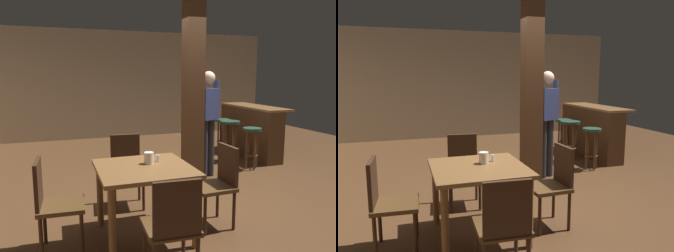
{
  "view_description": "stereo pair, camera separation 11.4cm",
  "coord_description": "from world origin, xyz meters",
  "views": [
    {
      "loc": [
        -1.88,
        -4.21,
        1.67
      ],
      "look_at": [
        -0.34,
        0.21,
        0.93
      ],
      "focal_mm": 35.0,
      "sensor_mm": 36.0,
      "label": 1
    },
    {
      "loc": [
        -1.77,
        -4.25,
        1.67
      ],
      "look_at": [
        -0.34,
        0.21,
        0.93
      ],
      "focal_mm": 35.0,
      "sensor_mm": 36.0,
      "label": 2
    }
  ],
  "objects": [
    {
      "name": "chair_west",
      "position": [
        -1.94,
        -1.13,
        0.51
      ],
      "size": [
        0.45,
        0.45,
        0.89
      ],
      "color": "#4C3319",
      "rests_on": "ground_plane"
    },
    {
      "name": "ground_plane",
      "position": [
        0.0,
        0.0,
        0.0
      ],
      "size": [
        10.8,
        10.8,
        0.0
      ],
      "primitive_type": "plane",
      "color": "#4C301C"
    },
    {
      "name": "standing_person",
      "position": [
        0.45,
        0.51,
        1.0
      ],
      "size": [
        0.46,
        0.31,
        1.72
      ],
      "color": "navy",
      "rests_on": "ground_plane"
    },
    {
      "name": "napkin_cup",
      "position": [
        -0.98,
        -1.01,
        0.81
      ],
      "size": [
        0.1,
        0.1,
        0.12
      ],
      "primitive_type": "cylinder",
      "color": "silver",
      "rests_on": "dining_table"
    },
    {
      "name": "bar_stool_far",
      "position": [
        1.47,
        1.86,
        0.55
      ],
      "size": [
        0.35,
        0.35,
        0.74
      ],
      "color": "#1E3828",
      "rests_on": "ground_plane"
    },
    {
      "name": "bar_stool_near",
      "position": [
        1.39,
        0.66,
        0.55
      ],
      "size": [
        0.32,
        0.32,
        0.74
      ],
      "color": "#1E3828",
      "rests_on": "ground_plane"
    },
    {
      "name": "salt_shaker",
      "position": [
        -0.86,
        -0.96,
        0.78
      ],
      "size": [
        0.03,
        0.03,
        0.07
      ],
      "primitive_type": "cylinder",
      "color": "silver",
      "rests_on": "dining_table"
    },
    {
      "name": "chair_south",
      "position": [
        -1.05,
        -1.95,
        0.51
      ],
      "size": [
        0.44,
        0.44,
        0.89
      ],
      "color": "#4C3319",
      "rests_on": "ground_plane"
    },
    {
      "name": "wall_back",
      "position": [
        0.0,
        4.5,
        1.4
      ],
      "size": [
        8.0,
        0.1,
        2.8
      ],
      "primitive_type": "cube",
      "color": "gray",
      "rests_on": "ground_plane"
    },
    {
      "name": "bar_stool_mid",
      "position": [
        1.3,
        1.27,
        0.6
      ],
      "size": [
        0.38,
        0.38,
        0.79
      ],
      "color": "#1E3828",
      "rests_on": "ground_plane"
    },
    {
      "name": "bar_counter",
      "position": [
        1.93,
        1.56,
        0.52
      ],
      "size": [
        0.56,
        1.78,
        1.03
      ],
      "color": "brown",
      "rests_on": "ground_plane"
    },
    {
      "name": "dining_table",
      "position": [
        -1.05,
        -1.1,
        0.62
      ],
      "size": [
        0.94,
        0.94,
        0.74
      ],
      "color": "brown",
      "rests_on": "ground_plane"
    },
    {
      "name": "chair_east",
      "position": [
        -0.22,
        -1.13,
        0.51
      ],
      "size": [
        0.44,
        0.44,
        0.89
      ],
      "color": "#4C3319",
      "rests_on": "ground_plane"
    },
    {
      "name": "chair_north",
      "position": [
        -1.05,
        -0.22,
        0.51
      ],
      "size": [
        0.46,
        0.46,
        0.89
      ],
      "color": "#4C3319",
      "rests_on": "ground_plane"
    },
    {
      "name": "pillar",
      "position": [
        0.16,
        0.46,
        1.4
      ],
      "size": [
        0.28,
        0.28,
        2.8
      ],
      "primitive_type": "cube",
      "color": "#4C301C",
      "rests_on": "ground_plane"
    }
  ]
}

